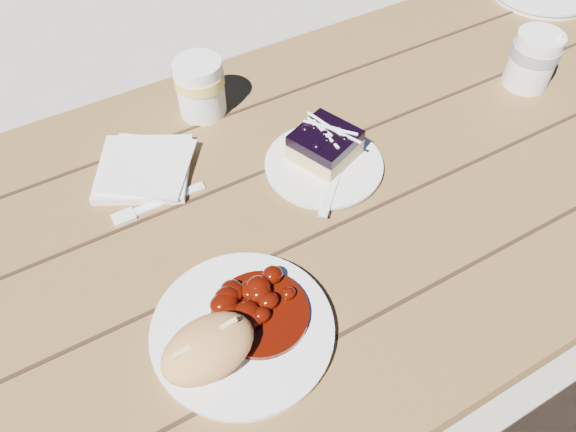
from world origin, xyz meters
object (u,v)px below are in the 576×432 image
bread_roll (208,348)px  dessert_plate (324,165)px  blueberry_cake (325,145)px  picnic_table (399,208)px  second_cup (200,88)px  main_plate (243,331)px  coffee_cup (533,60)px

bread_roll → dessert_plate: bearing=36.2°
dessert_plate → blueberry_cake: 0.04m
picnic_table → second_cup: bearing=135.3°
dessert_plate → main_plate: bearing=-141.0°
main_plate → blueberry_cake: 0.35m
blueberry_cake → bread_roll: bearing=-164.0°
bread_roll → blueberry_cake: bread_roll is taller
blueberry_cake → second_cup: (-0.13, 0.22, 0.02)m
dessert_plate → blueberry_cake: (0.01, 0.02, 0.03)m
second_cup → blueberry_cake: bearing=-60.4°
dessert_plate → second_cup: bearing=116.1°
picnic_table → dessert_plate: (-0.16, 0.04, 0.17)m
main_plate → dessert_plate: bearing=39.0°
bread_roll → blueberry_cake: 0.41m
picnic_table → bread_roll: 0.55m
bread_roll → second_cup: second_cup is taller
bread_roll → coffee_cup: bearing=16.6°
main_plate → dessert_plate: 0.33m
picnic_table → second_cup: size_ratio=18.62×
dessert_plate → coffee_cup: bearing=0.1°
main_plate → coffee_cup: bearing=16.3°
picnic_table → main_plate: (-0.42, -0.17, 0.17)m
main_plate → bread_roll: bearing=-160.0°
picnic_table → dessert_plate: dessert_plate is taller
main_plate → bread_roll: (-0.06, -0.02, 0.04)m
main_plate → bread_roll: size_ratio=1.93×
bread_roll → second_cup: 0.51m
picnic_table → blueberry_cake: (-0.15, 0.05, 0.20)m
main_plate → dessert_plate: main_plate is taller
dessert_plate → blueberry_cake: blueberry_cake is taller
picnic_table → coffee_cup: bearing=7.2°
main_plate → bread_roll: bread_roll is taller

